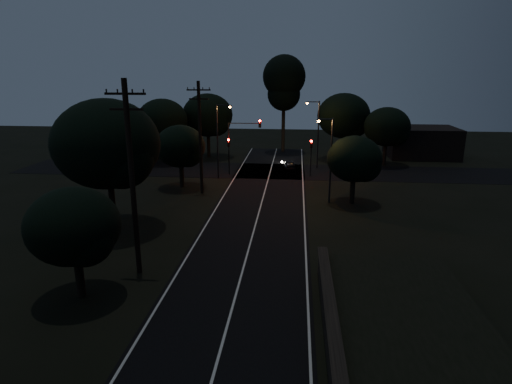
{
  "coord_description": "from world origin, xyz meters",
  "views": [
    {
      "loc": [
        2.96,
        -7.05,
        11.33
      ],
      "look_at": [
        0.0,
        24.0,
        2.5
      ],
      "focal_mm": 30.0,
      "sensor_mm": 36.0,
      "label": 1
    }
  ],
  "objects_px": {
    "utility_pole_mid": "(132,177)",
    "tall_pine": "(284,82)",
    "signal_left": "(229,150)",
    "streetlight_b": "(317,130)",
    "signal_mast": "(244,136)",
    "utility_pole_far": "(200,136)",
    "car": "(289,164)",
    "signal_right": "(311,151)",
    "streetlight_a": "(219,136)",
    "streetlight_c": "(329,155)"
  },
  "relations": [
    {
      "from": "utility_pole_mid",
      "to": "tall_pine",
      "type": "distance_m",
      "value": 40.81
    },
    {
      "from": "tall_pine",
      "to": "signal_left",
      "type": "distance_m",
      "value": 17.48
    },
    {
      "from": "utility_pole_mid",
      "to": "streetlight_b",
      "type": "xyz_separation_m",
      "value": [
        11.31,
        29.0,
        -1.1
      ]
    },
    {
      "from": "tall_pine",
      "to": "signal_mast",
      "type": "bearing_deg",
      "value": -104.62
    },
    {
      "from": "utility_pole_far",
      "to": "car",
      "type": "height_order",
      "value": "utility_pole_far"
    },
    {
      "from": "utility_pole_mid",
      "to": "signal_mast",
      "type": "height_order",
      "value": "utility_pole_mid"
    },
    {
      "from": "utility_pole_far",
      "to": "signal_left",
      "type": "distance_m",
      "value": 8.53
    },
    {
      "from": "streetlight_b",
      "to": "tall_pine",
      "type": "bearing_deg",
      "value": 111.38
    },
    {
      "from": "utility_pole_far",
      "to": "car",
      "type": "distance_m",
      "value": 14.82
    },
    {
      "from": "signal_mast",
      "to": "signal_left",
      "type": "bearing_deg",
      "value": -179.87
    },
    {
      "from": "utility_pole_mid",
      "to": "signal_left",
      "type": "height_order",
      "value": "utility_pole_mid"
    },
    {
      "from": "utility_pole_far",
      "to": "signal_mast",
      "type": "bearing_deg",
      "value": 68.89
    },
    {
      "from": "utility_pole_mid",
      "to": "signal_mast",
      "type": "bearing_deg",
      "value": 82.96
    },
    {
      "from": "signal_right",
      "to": "signal_mast",
      "type": "relative_size",
      "value": 0.66
    },
    {
      "from": "streetlight_a",
      "to": "signal_mast",
      "type": "bearing_deg",
      "value": 39.77
    },
    {
      "from": "utility_pole_mid",
      "to": "tall_pine",
      "type": "bearing_deg",
      "value": 80.07
    },
    {
      "from": "utility_pole_mid",
      "to": "tall_pine",
      "type": "height_order",
      "value": "tall_pine"
    },
    {
      "from": "streetlight_a",
      "to": "signal_right",
      "type": "bearing_deg",
      "value": 11.34
    },
    {
      "from": "signal_left",
      "to": "signal_mast",
      "type": "bearing_deg",
      "value": 0.13
    },
    {
      "from": "streetlight_c",
      "to": "car",
      "type": "xyz_separation_m",
      "value": [
        -3.72,
        13.37,
        -3.81
      ]
    },
    {
      "from": "signal_left",
      "to": "streetlight_a",
      "type": "distance_m",
      "value": 2.77
    },
    {
      "from": "streetlight_b",
      "to": "streetlight_a",
      "type": "bearing_deg",
      "value": -150.52
    },
    {
      "from": "signal_mast",
      "to": "streetlight_c",
      "type": "bearing_deg",
      "value": -48.81
    },
    {
      "from": "utility_pole_mid",
      "to": "signal_right",
      "type": "height_order",
      "value": "utility_pole_mid"
    },
    {
      "from": "signal_right",
      "to": "signal_mast",
      "type": "distance_m",
      "value": 7.66
    },
    {
      "from": "utility_pole_far",
      "to": "tall_pine",
      "type": "distance_m",
      "value": 24.43
    },
    {
      "from": "utility_pole_far",
      "to": "signal_mast",
      "type": "height_order",
      "value": "utility_pole_far"
    },
    {
      "from": "signal_mast",
      "to": "streetlight_c",
      "type": "xyz_separation_m",
      "value": [
        8.74,
        -9.99,
        0.01
      ]
    },
    {
      "from": "utility_pole_far",
      "to": "signal_left",
      "type": "bearing_deg",
      "value": 80.06
    },
    {
      "from": "signal_left",
      "to": "streetlight_b",
      "type": "distance_m",
      "value": 10.84
    },
    {
      "from": "signal_left",
      "to": "streetlight_b",
      "type": "xyz_separation_m",
      "value": [
        9.91,
        4.01,
        1.8
      ]
    },
    {
      "from": "utility_pole_far",
      "to": "signal_mast",
      "type": "xyz_separation_m",
      "value": [
        3.09,
        7.99,
        -1.15
      ]
    },
    {
      "from": "utility_pole_far",
      "to": "streetlight_a",
      "type": "bearing_deg",
      "value": 83.41
    },
    {
      "from": "signal_mast",
      "to": "car",
      "type": "relative_size",
      "value": 1.97
    },
    {
      "from": "utility_pole_far",
      "to": "streetlight_a",
      "type": "height_order",
      "value": "utility_pole_far"
    },
    {
      "from": "car",
      "to": "signal_left",
      "type": "bearing_deg",
      "value": 15.54
    },
    {
      "from": "car",
      "to": "signal_mast",
      "type": "bearing_deg",
      "value": 22.71
    },
    {
      "from": "tall_pine",
      "to": "streetlight_a",
      "type": "distance_m",
      "value": 18.86
    },
    {
      "from": "signal_left",
      "to": "signal_mast",
      "type": "relative_size",
      "value": 0.66
    },
    {
      "from": "streetlight_c",
      "to": "signal_mast",
      "type": "bearing_deg",
      "value": 131.19
    },
    {
      "from": "utility_pole_mid",
      "to": "streetlight_a",
      "type": "relative_size",
      "value": 1.38
    },
    {
      "from": "signal_left",
      "to": "car",
      "type": "xyz_separation_m",
      "value": [
        6.71,
        3.38,
        -2.3
      ]
    },
    {
      "from": "tall_pine",
      "to": "streetlight_a",
      "type": "relative_size",
      "value": 1.7
    },
    {
      "from": "tall_pine",
      "to": "signal_right",
      "type": "bearing_deg",
      "value": -76.51
    },
    {
      "from": "streetlight_b",
      "to": "streetlight_c",
      "type": "xyz_separation_m",
      "value": [
        0.52,
        -14.0,
        -0.29
      ]
    },
    {
      "from": "streetlight_b",
      "to": "car",
      "type": "relative_size",
      "value": 2.52
    },
    {
      "from": "signal_left",
      "to": "streetlight_c",
      "type": "height_order",
      "value": "streetlight_c"
    },
    {
      "from": "utility_pole_mid",
      "to": "streetlight_a",
      "type": "bearing_deg",
      "value": 88.27
    },
    {
      "from": "streetlight_a",
      "to": "tall_pine",
      "type": "bearing_deg",
      "value": 69.64
    },
    {
      "from": "tall_pine",
      "to": "streetlight_a",
      "type": "bearing_deg",
      "value": -110.36
    }
  ]
}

